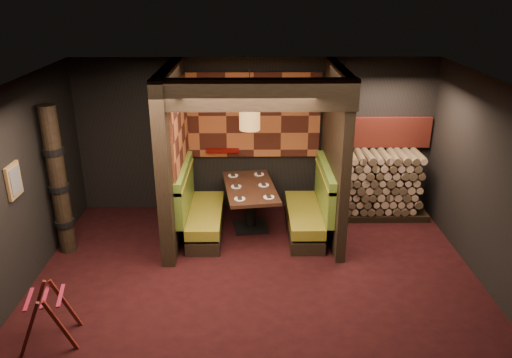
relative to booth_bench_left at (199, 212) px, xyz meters
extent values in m
cube|color=black|center=(0.96, -1.65, -0.41)|extent=(6.50, 5.50, 0.02)
cube|color=black|center=(0.96, -1.65, 2.46)|extent=(6.50, 5.50, 0.02)
cube|color=black|center=(0.96, 1.11, 1.02)|extent=(6.50, 0.02, 2.85)
cube|color=black|center=(0.96, -4.41, 1.02)|extent=(6.50, 0.02, 2.85)
cube|color=black|center=(-2.30, -1.65, 1.02)|extent=(0.02, 5.50, 2.85)
cube|color=black|center=(4.22, -1.65, 1.02)|extent=(0.02, 5.50, 2.85)
cube|color=black|center=(-0.39, 0.00, 1.02)|extent=(0.20, 2.20, 2.85)
cube|color=black|center=(2.26, 0.05, 1.02)|extent=(0.15, 2.10, 2.85)
cube|color=black|center=(0.94, -0.95, 2.23)|extent=(2.85, 0.18, 0.44)
cube|color=#AC552C|center=(0.94, 1.06, 1.42)|extent=(2.40, 0.06, 1.55)
cube|color=#AC552C|center=(-0.27, 0.17, 1.45)|extent=(0.04, 1.85, 1.45)
cube|color=#600907|center=(0.36, 1.00, 0.78)|extent=(0.60, 0.12, 0.07)
cube|color=black|center=(0.11, 0.00, -0.29)|extent=(0.55, 1.60, 0.22)
cube|color=olive|center=(0.11, 0.00, -0.04)|extent=(0.55, 1.60, 0.18)
cube|color=#476D1A|center=(-0.23, 0.00, 0.35)|extent=(0.12, 1.60, 0.78)
cube|color=olive|center=(-0.23, 0.00, 0.70)|extent=(0.15, 1.60, 0.06)
cube|color=black|center=(1.79, 0.00, -0.29)|extent=(0.55, 1.60, 0.22)
cube|color=olive|center=(1.79, 0.00, -0.04)|extent=(0.55, 1.60, 0.18)
cube|color=#476D1A|center=(2.12, 0.00, 0.35)|extent=(0.12, 1.60, 0.78)
cube|color=olive|center=(2.12, 0.00, 0.70)|extent=(0.15, 1.60, 0.06)
cube|color=black|center=(0.86, 0.19, -0.37)|extent=(0.62, 0.62, 0.06)
cylinder|color=black|center=(0.86, 0.19, -0.03)|extent=(0.20, 0.20, 0.74)
cube|color=#3A2315|center=(0.86, 0.19, 0.37)|extent=(1.02, 1.61, 0.06)
cylinder|color=white|center=(0.70, -0.35, 0.41)|extent=(0.18, 0.18, 0.01)
cube|color=black|center=(0.70, -0.35, 0.42)|extent=(0.08, 0.12, 0.02)
cylinder|color=white|center=(1.17, -0.29, 0.41)|extent=(0.18, 0.18, 0.01)
cube|color=black|center=(1.17, -0.29, 0.42)|extent=(0.08, 0.12, 0.02)
cylinder|color=white|center=(0.63, 0.16, 0.41)|extent=(0.18, 0.18, 0.01)
cube|color=black|center=(0.63, 0.16, 0.42)|extent=(0.08, 0.12, 0.02)
cylinder|color=white|center=(1.10, 0.23, 0.41)|extent=(0.18, 0.18, 0.01)
cube|color=black|center=(1.10, 0.23, 0.42)|extent=(0.08, 0.12, 0.02)
cylinder|color=white|center=(0.56, 0.68, 0.41)|extent=(0.18, 0.18, 0.01)
cube|color=black|center=(0.56, 0.68, 0.42)|extent=(0.08, 0.12, 0.02)
cylinder|color=white|center=(1.03, 0.74, 0.41)|extent=(0.18, 0.18, 0.01)
cube|color=black|center=(1.03, 0.74, 0.42)|extent=(0.08, 0.12, 0.02)
cylinder|color=olive|center=(0.86, 0.14, 1.65)|extent=(0.34, 0.34, 0.45)
sphere|color=#FFC672|center=(0.86, 0.14, 1.65)|extent=(0.18, 0.18, 0.18)
cylinder|color=black|center=(0.86, 0.14, 2.16)|extent=(0.02, 0.02, 0.58)
cube|color=olive|center=(-2.26, -1.55, 1.22)|extent=(0.04, 0.36, 0.46)
cube|color=#3F3F3F|center=(-2.23, -1.55, 1.22)|extent=(0.01, 0.27, 0.36)
cube|color=#4D150F|center=(-1.68, -2.99, -0.07)|extent=(0.34, 0.11, 0.76)
cube|color=#4D150F|center=(-1.33, -2.92, -0.07)|extent=(0.34, 0.11, 0.76)
cube|color=#4D150F|center=(-1.77, -2.56, -0.07)|extent=(0.34, 0.11, 0.76)
cube|color=#4D150F|center=(-1.42, -2.49, -0.07)|extent=(0.34, 0.11, 0.76)
cube|color=maroon|center=(-1.73, -2.78, 0.22)|extent=(0.14, 0.47, 0.01)
cube|color=maroon|center=(-1.55, -2.74, 0.22)|extent=(0.14, 0.47, 0.01)
cube|color=maroon|center=(-1.38, -2.70, 0.22)|extent=(0.14, 0.47, 0.01)
cylinder|color=black|center=(-2.09, -0.55, 0.80)|extent=(0.26, 0.26, 2.40)
cylinder|color=black|center=(-2.09, -0.55, 0.10)|extent=(0.31, 0.31, 0.09)
cylinder|color=black|center=(-2.09, -0.55, 0.70)|extent=(0.31, 0.31, 0.09)
cylinder|color=black|center=(-2.09, -0.55, 1.30)|extent=(0.31, 0.31, 0.09)
cube|color=black|center=(3.25, 0.70, -0.34)|extent=(1.73, 0.70, 0.12)
cube|color=brown|center=(3.25, 0.70, 0.27)|extent=(1.73, 0.70, 1.10)
cube|color=maroon|center=(3.25, 1.03, 1.10)|extent=(1.83, 0.10, 0.56)
cube|color=black|center=(2.35, 0.31, 1.02)|extent=(0.08, 0.08, 2.85)
camera|label=1|loc=(0.88, -7.69, 3.69)|focal=35.00mm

